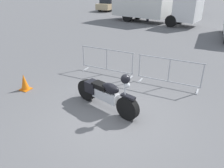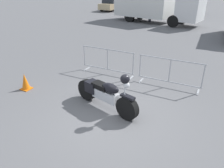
{
  "view_description": "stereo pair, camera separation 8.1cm",
  "coord_description": "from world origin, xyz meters",
  "px_view_note": "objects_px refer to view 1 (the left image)",
  "views": [
    {
      "loc": [
        2.41,
        -4.66,
        3.58
      ],
      "look_at": [
        -0.4,
        0.72,
        0.65
      ],
      "focal_mm": 35.0,
      "sensor_mm": 36.0,
      "label": 1
    },
    {
      "loc": [
        2.48,
        -4.62,
        3.58
      ],
      "look_at": [
        -0.4,
        0.72,
        0.65
      ],
      "focal_mm": 35.0,
      "sensor_mm": 36.0,
      "label": 2
    }
  ],
  "objects_px": {
    "parked_car_tan": "(109,5)",
    "parked_car_white": "(157,6)",
    "crowd_barrier_far": "(169,72)",
    "parked_car_maroon": "(132,6)",
    "pedestrian": "(148,11)",
    "motorcycle": "(106,93)",
    "box_truck": "(150,3)",
    "parked_car_black": "(183,8)",
    "crowd_barrier_near": "(107,61)",
    "traffic_cone": "(24,82)"
  },
  "relations": [
    {
      "from": "motorcycle",
      "to": "parked_car_tan",
      "type": "distance_m",
      "value": 23.17
    },
    {
      "from": "parked_car_black",
      "to": "traffic_cone",
      "type": "relative_size",
      "value": 7.05
    },
    {
      "from": "crowd_barrier_far",
      "to": "box_truck",
      "type": "relative_size",
      "value": 0.3
    },
    {
      "from": "parked_car_white",
      "to": "parked_car_black",
      "type": "xyz_separation_m",
      "value": [
        2.98,
        -0.35,
        -0.02
      ]
    },
    {
      "from": "parked_car_maroon",
      "to": "pedestrian",
      "type": "relative_size",
      "value": 2.37
    },
    {
      "from": "parked_car_tan",
      "to": "parked_car_white",
      "type": "xyz_separation_m",
      "value": [
        5.96,
        0.49,
        0.03
      ]
    },
    {
      "from": "parked_car_maroon",
      "to": "crowd_barrier_near",
      "type": "bearing_deg",
      "value": -160.26
    },
    {
      "from": "crowd_barrier_far",
      "to": "crowd_barrier_near",
      "type": "bearing_deg",
      "value": 180.0
    },
    {
      "from": "parked_car_tan",
      "to": "pedestrian",
      "type": "distance_m",
      "value": 8.71
    },
    {
      "from": "crowd_barrier_far",
      "to": "pedestrian",
      "type": "distance_m",
      "value": 13.81
    },
    {
      "from": "parked_car_black",
      "to": "traffic_cone",
      "type": "distance_m",
      "value": 20.9
    },
    {
      "from": "crowd_barrier_near",
      "to": "parked_car_white",
      "type": "xyz_separation_m",
      "value": [
        -3.61,
        18.59,
        0.18
      ]
    },
    {
      "from": "parked_car_tan",
      "to": "parked_car_white",
      "type": "height_order",
      "value": "parked_car_white"
    },
    {
      "from": "motorcycle",
      "to": "parked_car_white",
      "type": "distance_m",
      "value": 21.53
    },
    {
      "from": "parked_car_maroon",
      "to": "parked_car_black",
      "type": "height_order",
      "value": "parked_car_black"
    },
    {
      "from": "motorcycle",
      "to": "crowd_barrier_far",
      "type": "bearing_deg",
      "value": 75.9
    },
    {
      "from": "motorcycle",
      "to": "crowd_barrier_near",
      "type": "height_order",
      "value": "motorcycle"
    },
    {
      "from": "pedestrian",
      "to": "traffic_cone",
      "type": "height_order",
      "value": "pedestrian"
    },
    {
      "from": "parked_car_white",
      "to": "pedestrian",
      "type": "xyz_separation_m",
      "value": [
        0.93,
        -5.81,
        0.18
      ]
    },
    {
      "from": "crowd_barrier_far",
      "to": "parked_car_maroon",
      "type": "relative_size",
      "value": 0.59
    },
    {
      "from": "crowd_barrier_near",
      "to": "motorcycle",
      "type": "bearing_deg",
      "value": -61.83
    },
    {
      "from": "parked_car_maroon",
      "to": "parked_car_white",
      "type": "bearing_deg",
      "value": -82.95
    },
    {
      "from": "box_truck",
      "to": "parked_car_maroon",
      "type": "height_order",
      "value": "box_truck"
    },
    {
      "from": "parked_car_tan",
      "to": "parked_car_white",
      "type": "bearing_deg",
      "value": -85.48
    },
    {
      "from": "box_truck",
      "to": "pedestrian",
      "type": "height_order",
      "value": "box_truck"
    },
    {
      "from": "box_truck",
      "to": "parked_car_tan",
      "type": "bearing_deg",
      "value": 150.22
    },
    {
      "from": "box_truck",
      "to": "parked_car_black",
      "type": "distance_m",
      "value": 6.19
    },
    {
      "from": "pedestrian",
      "to": "motorcycle",
      "type": "bearing_deg",
      "value": -26.23
    },
    {
      "from": "parked_car_maroon",
      "to": "pedestrian",
      "type": "bearing_deg",
      "value": -144.4
    },
    {
      "from": "crowd_barrier_near",
      "to": "traffic_cone",
      "type": "distance_m",
      "value": 3.24
    },
    {
      "from": "parked_car_white",
      "to": "parked_car_tan",
      "type": "bearing_deg",
      "value": 94.52
    },
    {
      "from": "motorcycle",
      "to": "parked_car_maroon",
      "type": "relative_size",
      "value": 0.58
    },
    {
      "from": "motorcycle",
      "to": "traffic_cone",
      "type": "height_order",
      "value": "motorcycle"
    },
    {
      "from": "parked_car_tan",
      "to": "pedestrian",
      "type": "bearing_deg",
      "value": -127.83
    },
    {
      "from": "traffic_cone",
      "to": "pedestrian",
      "type": "bearing_deg",
      "value": 92.96
    },
    {
      "from": "box_truck",
      "to": "crowd_barrier_far",
      "type": "bearing_deg",
      "value": -59.47
    },
    {
      "from": "motorcycle",
      "to": "parked_car_tan",
      "type": "relative_size",
      "value": 0.56
    },
    {
      "from": "parked_car_black",
      "to": "parked_car_maroon",
      "type": "bearing_deg",
      "value": 90.11
    },
    {
      "from": "parked_car_maroon",
      "to": "parked_car_black",
      "type": "bearing_deg",
      "value": -89.89
    },
    {
      "from": "parked_car_black",
      "to": "parked_car_white",
      "type": "bearing_deg",
      "value": 83.17
    },
    {
      "from": "box_truck",
      "to": "parked_car_tan",
      "type": "relative_size",
      "value": 1.93
    },
    {
      "from": "parked_car_tan",
      "to": "crowd_barrier_far",
      "type": "bearing_deg",
      "value": -146.35
    },
    {
      "from": "parked_car_white",
      "to": "pedestrian",
      "type": "bearing_deg",
      "value": -171.06
    },
    {
      "from": "crowd_barrier_near",
      "to": "parked_car_tan",
      "type": "distance_m",
      "value": 20.47
    },
    {
      "from": "crowd_barrier_far",
      "to": "parked_car_white",
      "type": "distance_m",
      "value": 19.58
    },
    {
      "from": "motorcycle",
      "to": "parked_car_black",
      "type": "relative_size",
      "value": 0.56
    },
    {
      "from": "crowd_barrier_far",
      "to": "parked_car_tan",
      "type": "height_order",
      "value": "parked_car_tan"
    },
    {
      "from": "motorcycle",
      "to": "box_truck",
      "type": "height_order",
      "value": "box_truck"
    },
    {
      "from": "parked_car_maroon",
      "to": "motorcycle",
      "type": "bearing_deg",
      "value": -159.26
    },
    {
      "from": "traffic_cone",
      "to": "crowd_barrier_far",
      "type": "bearing_deg",
      "value": 30.6
    }
  ]
}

